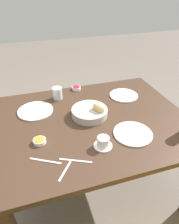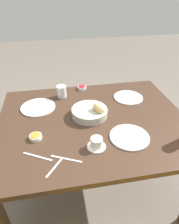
# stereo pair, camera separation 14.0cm
# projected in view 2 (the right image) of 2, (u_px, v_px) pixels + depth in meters

# --- Properties ---
(ground_plane) EXTENTS (10.00, 10.00, 0.00)m
(ground_plane) POSITION_uv_depth(u_px,v_px,m) (93.00, 183.00, 1.78)
(ground_plane) COLOR #6B6056
(dining_table) EXTENTS (1.30, 1.02, 0.71)m
(dining_table) POSITION_uv_depth(u_px,v_px,m) (93.00, 129.00, 1.43)
(dining_table) COLOR #3D281C
(dining_table) RESTS_ON ground_plane
(bread_basket) EXTENTS (0.25, 0.25, 0.11)m
(bread_basket) POSITION_uv_depth(u_px,v_px,m) (91.00, 112.00, 1.39)
(bread_basket) COLOR #B2ADA3
(bread_basket) RESTS_ON dining_table
(plate_near_left) EXTENTS (0.23, 0.23, 0.01)m
(plate_near_left) POSITION_uv_depth(u_px,v_px,m) (128.00, 97.00, 1.62)
(plate_near_left) COLOR white
(plate_near_left) RESTS_ON dining_table
(plate_near_right) EXTENTS (0.25, 0.25, 0.01)m
(plate_near_right) POSITION_uv_depth(u_px,v_px,m) (38.00, 107.00, 1.50)
(plate_near_right) COLOR white
(plate_near_right) RESTS_ON dining_table
(plate_far_center) EXTENTS (0.24, 0.24, 0.01)m
(plate_far_center) POSITION_uv_depth(u_px,v_px,m) (129.00, 137.00, 1.22)
(plate_far_center) COLOR white
(plate_far_center) RESTS_ON dining_table
(water_tumbler) EXTENTS (0.08, 0.08, 0.10)m
(water_tumbler) POSITION_uv_depth(u_px,v_px,m) (62.00, 92.00, 1.61)
(water_tumbler) COLOR silver
(water_tumbler) RESTS_ON dining_table
(coffee_cup) EXTENTS (0.11, 0.11, 0.06)m
(coffee_cup) POSITION_uv_depth(u_px,v_px,m) (97.00, 143.00, 1.14)
(coffee_cup) COLOR white
(coffee_cup) RESTS_ON dining_table
(jam_bowl_berry) EXTENTS (0.07, 0.07, 0.03)m
(jam_bowl_berry) POSITION_uv_depth(u_px,v_px,m) (82.00, 88.00, 1.74)
(jam_bowl_berry) COLOR white
(jam_bowl_berry) RESTS_ON dining_table
(jam_bowl_honey) EXTENTS (0.07, 0.07, 0.03)m
(jam_bowl_honey) POSITION_uv_depth(u_px,v_px,m) (36.00, 137.00, 1.21)
(jam_bowl_honey) COLOR white
(jam_bowl_honey) RESTS_ON dining_table
(fork_silver) EXTENTS (0.17, 0.09, 0.00)m
(fork_silver) POSITION_uv_depth(u_px,v_px,m) (66.00, 159.00, 1.08)
(fork_silver) COLOR #B7B7BC
(fork_silver) RESTS_ON dining_table
(knife_silver) EXTENTS (0.16, 0.10, 0.00)m
(knife_silver) POSITION_uv_depth(u_px,v_px,m) (38.00, 156.00, 1.09)
(knife_silver) COLOR #B7B7BC
(knife_silver) RESTS_ON dining_table
(spoon_coffee) EXTENTS (0.09, 0.11, 0.00)m
(spoon_coffee) POSITION_uv_depth(u_px,v_px,m) (54.00, 168.00, 1.02)
(spoon_coffee) COLOR #B7B7BC
(spoon_coffee) RESTS_ON dining_table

